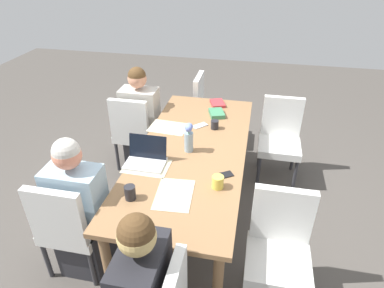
{
  "coord_description": "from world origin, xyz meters",
  "views": [
    {
      "loc": [
        2.41,
        0.5,
        2.31
      ],
      "look_at": [
        0.0,
        0.0,
        0.8
      ],
      "focal_mm": 31.31,
      "sensor_mm": 36.0,
      "label": 1
    }
  ],
  "objects_px": {
    "chair_near_left_far": "(69,224)",
    "chair_far_right_mid": "(280,136)",
    "chair_far_right_near": "(279,245)",
    "coffee_mug_near_right": "(218,182)",
    "book_blue_cover": "(217,103)",
    "chair_head_left_right_far": "(207,107)",
    "person_near_left_far": "(81,215)",
    "phone_silver": "(200,126)",
    "phone_black": "(223,175)",
    "person_near_left_near": "(141,125)",
    "book_red_cover": "(217,113)",
    "coffee_mug_near_left": "(215,125)",
    "coffee_mug_centre_left": "(130,193)",
    "flower_vase": "(189,136)",
    "laptop_near_left_far": "(146,158)",
    "dining_table": "(192,156)",
    "chair_near_left_near": "(134,129)"
  },
  "relations": [
    {
      "from": "chair_near_left_far",
      "to": "chair_far_right_mid",
      "type": "xyz_separation_m",
      "value": [
        -1.67,
        1.57,
        0.0
      ]
    },
    {
      "from": "chair_far_right_near",
      "to": "coffee_mug_near_right",
      "type": "height_order",
      "value": "chair_far_right_near"
    },
    {
      "from": "chair_far_right_mid",
      "to": "book_blue_cover",
      "type": "bearing_deg",
      "value": -98.65
    },
    {
      "from": "chair_head_left_right_far",
      "to": "coffee_mug_near_right",
      "type": "bearing_deg",
      "value": 11.45
    },
    {
      "from": "person_near_left_far",
      "to": "book_blue_cover",
      "type": "relative_size",
      "value": 5.97
    },
    {
      "from": "phone_silver",
      "to": "chair_far_right_mid",
      "type": "bearing_deg",
      "value": -19.37
    },
    {
      "from": "phone_black",
      "to": "phone_silver",
      "type": "xyz_separation_m",
      "value": [
        -0.76,
        -0.33,
        0.0
      ]
    },
    {
      "from": "chair_near_left_far",
      "to": "coffee_mug_near_right",
      "type": "distance_m",
      "value": 1.15
    },
    {
      "from": "chair_far_right_mid",
      "to": "phone_black",
      "type": "xyz_separation_m",
      "value": [
        1.18,
        -0.48,
        0.26
      ]
    },
    {
      "from": "person_near_left_near",
      "to": "book_red_cover",
      "type": "relative_size",
      "value": 5.97
    },
    {
      "from": "chair_head_left_right_far",
      "to": "book_red_cover",
      "type": "bearing_deg",
      "value": 16.3
    },
    {
      "from": "chair_head_left_right_far",
      "to": "book_blue_cover",
      "type": "relative_size",
      "value": 4.5
    },
    {
      "from": "person_near_left_near",
      "to": "chair_far_right_near",
      "type": "height_order",
      "value": "person_near_left_near"
    },
    {
      "from": "coffee_mug_near_left",
      "to": "coffee_mug_centre_left",
      "type": "bearing_deg",
      "value": -20.75
    },
    {
      "from": "person_near_left_far",
      "to": "phone_silver",
      "type": "xyz_separation_m",
      "value": [
        -1.17,
        0.7,
        0.23
      ]
    },
    {
      "from": "person_near_left_far",
      "to": "coffee_mug_near_left",
      "type": "distance_m",
      "value": 1.45
    },
    {
      "from": "book_blue_cover",
      "to": "flower_vase",
      "type": "bearing_deg",
      "value": -26.35
    },
    {
      "from": "chair_head_left_right_far",
      "to": "book_red_cover",
      "type": "relative_size",
      "value": 4.5
    },
    {
      "from": "phone_silver",
      "to": "coffee_mug_near_right",
      "type": "bearing_deg",
      "value": -118.52
    },
    {
      "from": "flower_vase",
      "to": "coffee_mug_near_right",
      "type": "distance_m",
      "value": 0.55
    },
    {
      "from": "chair_far_right_mid",
      "to": "book_red_cover",
      "type": "height_order",
      "value": "chair_far_right_mid"
    },
    {
      "from": "person_near_left_far",
      "to": "coffee_mug_near_left",
      "type": "xyz_separation_m",
      "value": [
        -1.15,
        0.85,
        0.27
      ]
    },
    {
      "from": "chair_near_left_far",
      "to": "laptop_near_left_far",
      "type": "relative_size",
      "value": 2.81
    },
    {
      "from": "dining_table",
      "to": "flower_vase",
      "type": "distance_m",
      "value": 0.23
    },
    {
      "from": "chair_far_right_near",
      "to": "laptop_near_left_far",
      "type": "relative_size",
      "value": 2.81
    },
    {
      "from": "dining_table",
      "to": "flower_vase",
      "type": "xyz_separation_m",
      "value": [
        0.03,
        -0.02,
        0.22
      ]
    },
    {
      "from": "chair_near_left_near",
      "to": "chair_near_left_far",
      "type": "relative_size",
      "value": 1.0
    },
    {
      "from": "phone_black",
      "to": "flower_vase",
      "type": "bearing_deg",
      "value": 105.91
    },
    {
      "from": "book_red_cover",
      "to": "chair_far_right_near",
      "type": "bearing_deg",
      "value": 5.86
    },
    {
      "from": "phone_black",
      "to": "person_near_left_near",
      "type": "bearing_deg",
      "value": 101.9
    },
    {
      "from": "chair_far_right_near",
      "to": "chair_far_right_mid",
      "type": "relative_size",
      "value": 1.0
    },
    {
      "from": "coffee_mug_centre_left",
      "to": "chair_near_left_far",
      "type": "bearing_deg",
      "value": -79.11
    },
    {
      "from": "dining_table",
      "to": "chair_near_left_far",
      "type": "xyz_separation_m",
      "value": [
        0.82,
        -0.77,
        -0.18
      ]
    },
    {
      "from": "chair_far_right_mid",
      "to": "chair_head_left_right_far",
      "type": "xyz_separation_m",
      "value": [
        -0.56,
        -0.89,
        0.0
      ]
    },
    {
      "from": "person_near_left_far",
      "to": "coffee_mug_near_right",
      "type": "relative_size",
      "value": 12.44
    },
    {
      "from": "person_near_left_near",
      "to": "coffee_mug_near_left",
      "type": "relative_size",
      "value": 14.02
    },
    {
      "from": "person_near_left_far",
      "to": "chair_head_left_right_far",
      "type": "relative_size",
      "value": 1.33
    },
    {
      "from": "chair_near_left_near",
      "to": "phone_black",
      "type": "relative_size",
      "value": 6.0
    },
    {
      "from": "dining_table",
      "to": "laptop_near_left_far",
      "type": "height_order",
      "value": "laptop_near_left_far"
    },
    {
      "from": "dining_table",
      "to": "coffee_mug_centre_left",
      "type": "height_order",
      "value": "coffee_mug_centre_left"
    },
    {
      "from": "person_near_left_far",
      "to": "phone_black",
      "type": "distance_m",
      "value": 1.13
    },
    {
      "from": "chair_near_left_far",
      "to": "chair_near_left_near",
      "type": "bearing_deg",
      "value": -178.76
    },
    {
      "from": "book_blue_cover",
      "to": "phone_silver",
      "type": "distance_m",
      "value": 0.54
    },
    {
      "from": "person_near_left_near",
      "to": "coffee_mug_near_right",
      "type": "bearing_deg",
      "value": 40.25
    },
    {
      "from": "chair_near_left_far",
      "to": "coffee_mug_centre_left",
      "type": "relative_size",
      "value": 8.6
    },
    {
      "from": "dining_table",
      "to": "chair_far_right_mid",
      "type": "distance_m",
      "value": 1.18
    },
    {
      "from": "laptop_near_left_far",
      "to": "coffee_mug_near_right",
      "type": "xyz_separation_m",
      "value": [
        0.2,
        0.61,
        0.0
      ]
    },
    {
      "from": "coffee_mug_near_left",
      "to": "phone_black",
      "type": "bearing_deg",
      "value": 13.53
    },
    {
      "from": "flower_vase",
      "to": "coffee_mug_near_right",
      "type": "xyz_separation_m",
      "value": [
        0.44,
        0.31,
        -0.1
      ]
    },
    {
      "from": "chair_near_left_far",
      "to": "coffee_mug_near_right",
      "type": "relative_size",
      "value": 9.37
    }
  ]
}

